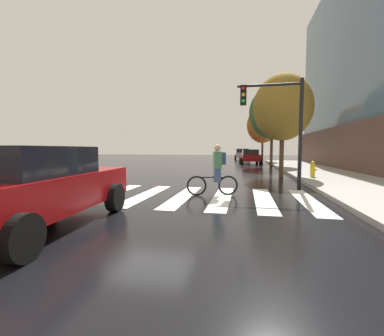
{
  "coord_description": "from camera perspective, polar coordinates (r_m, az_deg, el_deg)",
  "views": [
    {
      "loc": [
        2.97,
        -8.08,
        1.54
      ],
      "look_at": [
        1.24,
        0.38,
        0.9
      ],
      "focal_mm": 24.19,
      "sensor_mm": 36.0,
      "label": 1
    }
  ],
  "objects": [
    {
      "name": "sedan_near",
      "position": [
        5.87,
        -31.5,
        -3.45
      ],
      "size": [
        2.4,
        4.71,
        1.59
      ],
      "color": "maroon",
      "rests_on": "ground"
    },
    {
      "name": "ground_plane",
      "position": [
        8.74,
        -8.54,
        -5.98
      ],
      "size": [
        120.0,
        120.0,
        0.0
      ],
      "primitive_type": "plane",
      "color": "black"
    },
    {
      "name": "sedan_far",
      "position": [
        37.87,
        11.0,
        3.04
      ],
      "size": [
        2.29,
        4.65,
        1.59
      ],
      "color": "#B7B7BC",
      "rests_on": "ground"
    },
    {
      "name": "street_tree_near",
      "position": [
        15.4,
        19.36,
        12.49
      ],
      "size": [
        3.18,
        3.18,
        5.66
      ],
      "color": "#4C3823",
      "rests_on": "ground"
    },
    {
      "name": "cyclist",
      "position": [
        8.56,
        5.37,
        -0.47
      ],
      "size": [
        1.66,
        0.51,
        1.69
      ],
      "color": "black",
      "rests_on": "ground"
    },
    {
      "name": "traffic_light_near",
      "position": [
        10.69,
        18.48,
        11.09
      ],
      "size": [
        2.47,
        0.28,
        4.2
      ],
      "color": "black",
      "rests_on": "ground"
    },
    {
      "name": "street_tree_mid",
      "position": [
        23.62,
        17.27,
        11.63
      ],
      "size": [
        3.88,
        3.88,
        6.91
      ],
      "color": "#4C3823",
      "rests_on": "ground"
    },
    {
      "name": "fire_hydrant",
      "position": [
        14.25,
        25.07,
        -0.25
      ],
      "size": [
        0.33,
        0.22,
        0.78
      ],
      "color": "gold",
      "rests_on": "sidewalk"
    },
    {
      "name": "crosswalk_stripes",
      "position": [
        8.62,
        -6.14,
        -6.06
      ],
      "size": [
        9.44,
        4.04,
        0.01
      ],
      "color": "silver",
      "rests_on": "ground"
    },
    {
      "name": "street_tree_far",
      "position": [
        30.85,
        15.34,
        9.15
      ],
      "size": [
        3.56,
        3.56,
        6.34
      ],
      "color": "#4C3823",
      "rests_on": "ground"
    },
    {
      "name": "sedan_mid",
      "position": [
        27.89,
        12.66,
        2.53
      ],
      "size": [
        2.29,
        4.45,
        1.5
      ],
      "color": "maroon",
      "rests_on": "ground"
    }
  ]
}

